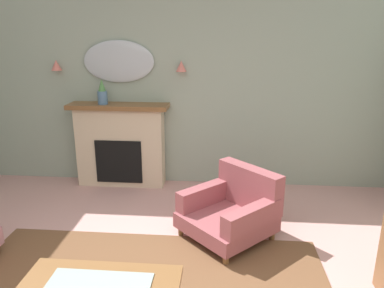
{
  "coord_description": "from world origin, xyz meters",
  "views": [
    {
      "loc": [
        0.64,
        -2.06,
        2.09
      ],
      "look_at": [
        0.32,
        1.74,
        0.94
      ],
      "focal_mm": 34.68,
      "sensor_mm": 36.0,
      "label": 1
    }
  ],
  "objects_px": {
    "mantel_vase_right": "(102,93)",
    "wall_sconce_right": "(181,66)",
    "armchair_by_coffee_table": "(233,208)",
    "fireplace": "(121,146)",
    "wall_sconce_left": "(56,65)",
    "wall_mirror": "(119,62)"
  },
  "relations": [
    {
      "from": "fireplace",
      "to": "wall_mirror",
      "type": "xyz_separation_m",
      "value": [
        0.0,
        0.14,
        1.14
      ]
    },
    {
      "from": "mantel_vase_right",
      "to": "fireplace",
      "type": "bearing_deg",
      "value": 8.06
    },
    {
      "from": "fireplace",
      "to": "armchair_by_coffee_table",
      "type": "height_order",
      "value": "fireplace"
    },
    {
      "from": "wall_mirror",
      "to": "wall_sconce_right",
      "type": "distance_m",
      "value": 0.85
    },
    {
      "from": "mantel_vase_right",
      "to": "armchair_by_coffee_table",
      "type": "height_order",
      "value": "mantel_vase_right"
    },
    {
      "from": "wall_sconce_left",
      "to": "wall_sconce_right",
      "type": "distance_m",
      "value": 1.7
    },
    {
      "from": "wall_mirror",
      "to": "armchair_by_coffee_table",
      "type": "relative_size",
      "value": 0.84
    },
    {
      "from": "fireplace",
      "to": "wall_sconce_left",
      "type": "height_order",
      "value": "wall_sconce_left"
    },
    {
      "from": "wall_sconce_right",
      "to": "wall_sconce_left",
      "type": "bearing_deg",
      "value": 180.0
    },
    {
      "from": "armchair_by_coffee_table",
      "to": "mantel_vase_right",
      "type": "bearing_deg",
      "value": 144.76
    },
    {
      "from": "wall_sconce_left",
      "to": "fireplace",
      "type": "bearing_deg",
      "value": -6.16
    },
    {
      "from": "mantel_vase_right",
      "to": "wall_sconce_left",
      "type": "xyz_separation_m",
      "value": [
        -0.65,
        0.12,
        0.35
      ]
    },
    {
      "from": "wall_sconce_right",
      "to": "armchair_by_coffee_table",
      "type": "relative_size",
      "value": 0.12
    },
    {
      "from": "wall_sconce_right",
      "to": "armchair_by_coffee_table",
      "type": "bearing_deg",
      "value": -62.83
    },
    {
      "from": "fireplace",
      "to": "armchair_by_coffee_table",
      "type": "relative_size",
      "value": 1.19
    },
    {
      "from": "mantel_vase_right",
      "to": "wall_sconce_right",
      "type": "xyz_separation_m",
      "value": [
        1.05,
        0.12,
        0.35
      ]
    },
    {
      "from": "wall_mirror",
      "to": "wall_sconce_left",
      "type": "xyz_separation_m",
      "value": [
        -0.85,
        -0.05,
        -0.05
      ]
    },
    {
      "from": "wall_sconce_right",
      "to": "armchair_by_coffee_table",
      "type": "xyz_separation_m",
      "value": [
        0.69,
        -1.35,
        -1.35
      ]
    },
    {
      "from": "mantel_vase_right",
      "to": "armchair_by_coffee_table",
      "type": "distance_m",
      "value": 2.36
    },
    {
      "from": "mantel_vase_right",
      "to": "wall_sconce_right",
      "type": "distance_m",
      "value": 1.11
    },
    {
      "from": "fireplace",
      "to": "wall_sconce_left",
      "type": "xyz_separation_m",
      "value": [
        -0.85,
        0.09,
        1.09
      ]
    },
    {
      "from": "wall_mirror",
      "to": "armchair_by_coffee_table",
      "type": "distance_m",
      "value": 2.51
    }
  ]
}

